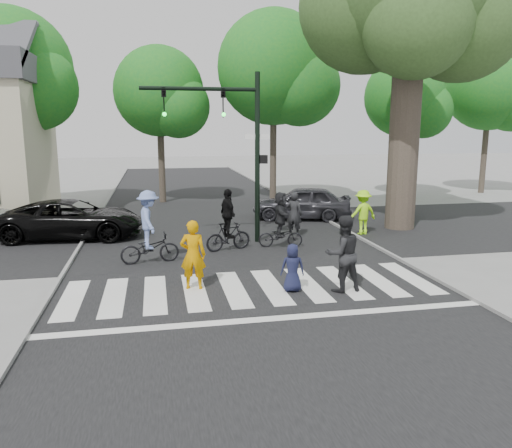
# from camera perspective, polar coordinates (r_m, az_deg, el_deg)

# --- Properties ---
(ground) EXTENTS (120.00, 120.00, 0.00)m
(ground) POSITION_cam_1_polar(r_m,az_deg,el_deg) (12.22, 0.51, -8.76)
(ground) COLOR gray
(ground) RESTS_ON ground
(road_stem) EXTENTS (10.00, 70.00, 0.01)m
(road_stem) POSITION_cam_1_polar(r_m,az_deg,el_deg) (16.93, -3.01, -3.09)
(road_stem) COLOR black
(road_stem) RESTS_ON ground
(road_cross) EXTENTS (70.00, 10.00, 0.01)m
(road_cross) POSITION_cam_1_polar(r_m,az_deg,el_deg) (19.82, -4.30, -1.01)
(road_cross) COLOR black
(road_cross) RESTS_ON ground
(curb_left) EXTENTS (0.10, 70.00, 0.10)m
(curb_left) POSITION_cam_1_polar(r_m,az_deg,el_deg) (16.96, -20.18, -3.59)
(curb_left) COLOR gray
(curb_left) RESTS_ON ground
(curb_right) EXTENTS (0.10, 70.00, 0.10)m
(curb_right) POSITION_cam_1_polar(r_m,az_deg,el_deg) (18.33, 12.81, -2.11)
(curb_right) COLOR gray
(curb_right) RESTS_ON ground
(crosswalk) EXTENTS (10.00, 3.85, 0.01)m
(crosswalk) POSITION_cam_1_polar(r_m,az_deg,el_deg) (12.82, -0.11, -7.74)
(crosswalk) COLOR silver
(crosswalk) RESTS_ON ground
(traffic_signal) EXTENTS (4.45, 0.29, 6.00)m
(traffic_signal) POSITION_cam_1_polar(r_m,az_deg,el_deg) (17.65, -2.57, 10.27)
(traffic_signal) COLOR black
(traffic_signal) RESTS_ON ground
(bg_tree_1) EXTENTS (6.09, 5.80, 9.80)m
(bg_tree_1) POSITION_cam_1_polar(r_m,az_deg,el_deg) (27.57, -25.63, 15.25)
(bg_tree_1) COLOR brown
(bg_tree_1) RESTS_ON ground
(bg_tree_2) EXTENTS (5.04, 4.80, 8.40)m
(bg_tree_2) POSITION_cam_1_polar(r_m,az_deg,el_deg) (27.91, -10.49, 14.26)
(bg_tree_2) COLOR brown
(bg_tree_2) RESTS_ON ground
(bg_tree_3) EXTENTS (6.30, 6.00, 10.20)m
(bg_tree_3) POSITION_cam_1_polar(r_m,az_deg,el_deg) (27.49, 2.80, 16.91)
(bg_tree_3) COLOR brown
(bg_tree_3) RESTS_ON ground
(bg_tree_4) EXTENTS (4.83, 4.60, 8.15)m
(bg_tree_4) POSITION_cam_1_polar(r_m,az_deg,el_deg) (31.06, 17.09, 13.35)
(bg_tree_4) COLOR brown
(bg_tree_4) RESTS_ON ground
(bg_tree_5) EXTENTS (5.67, 5.40, 9.30)m
(bg_tree_5) POSITION_cam_1_polar(r_m,az_deg,el_deg) (34.82, 25.73, 13.67)
(bg_tree_5) COLOR brown
(bg_tree_5) RESTS_ON ground
(pedestrian_woman) EXTENTS (0.74, 0.56, 1.82)m
(pedestrian_woman) POSITION_cam_1_polar(r_m,az_deg,el_deg) (12.93, -7.21, -3.51)
(pedestrian_woman) COLOR #C78200
(pedestrian_woman) RESTS_ON ground
(pedestrian_child) EXTENTS (0.66, 0.49, 1.24)m
(pedestrian_child) POSITION_cam_1_polar(r_m,az_deg,el_deg) (12.73, 4.19, -5.02)
(pedestrian_child) COLOR #171A36
(pedestrian_child) RESTS_ON ground
(pedestrian_adult) EXTENTS (1.05, 0.86, 1.97)m
(pedestrian_adult) POSITION_cam_1_polar(r_m,az_deg,el_deg) (12.83, 9.90, -3.35)
(pedestrian_adult) COLOR black
(pedestrian_adult) RESTS_ON ground
(cyclist_left) EXTENTS (1.85, 1.24, 2.26)m
(cyclist_left) POSITION_cam_1_polar(r_m,az_deg,el_deg) (15.58, -12.11, -0.90)
(cyclist_left) COLOR black
(cyclist_left) RESTS_ON ground
(cyclist_mid) EXTENTS (1.67, 1.05, 2.11)m
(cyclist_mid) POSITION_cam_1_polar(r_m,az_deg,el_deg) (16.84, -3.21, -0.17)
(cyclist_mid) COLOR black
(cyclist_mid) RESTS_ON ground
(cyclist_right) EXTENTS (1.60, 1.49, 1.94)m
(cyclist_right) POSITION_cam_1_polar(r_m,az_deg,el_deg) (17.31, 2.83, 0.15)
(cyclist_right) COLOR black
(cyclist_right) RESTS_ON ground
(car_suv) EXTENTS (5.45, 2.86, 1.46)m
(car_suv) POSITION_cam_1_polar(r_m,az_deg,el_deg) (19.95, -20.25, 0.54)
(car_suv) COLOR black
(car_suv) RESTS_ON ground
(car_grey) EXTENTS (4.74, 2.95, 1.51)m
(car_grey) POSITION_cam_1_polar(r_m,az_deg,el_deg) (22.71, 5.24, 2.44)
(car_grey) COLOR #2B2A2F
(car_grey) RESTS_ON ground
(bystander_hivis) EXTENTS (1.22, 0.82, 1.74)m
(bystander_hivis) POSITION_cam_1_polar(r_m,az_deg,el_deg) (19.80, 12.10, 1.32)
(bystander_hivis) COLOR #A2FA17
(bystander_hivis) RESTS_ON ground
(bystander_dark) EXTENTS (0.75, 0.68, 1.72)m
(bystander_dark) POSITION_cam_1_polar(r_m,az_deg,el_deg) (19.10, 4.37, 1.13)
(bystander_dark) COLOR black
(bystander_dark) RESTS_ON ground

